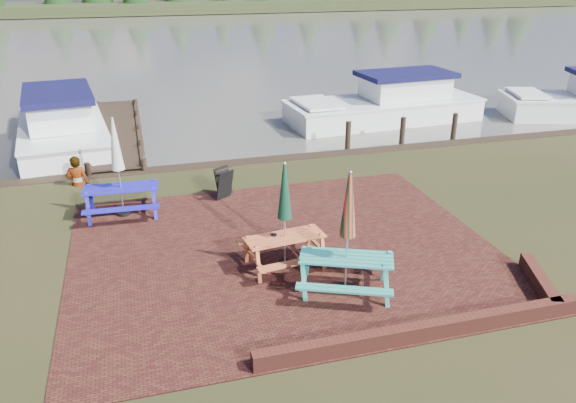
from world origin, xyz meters
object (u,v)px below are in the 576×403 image
(boat_near, at_px, (387,106))
(chalkboard, at_px, (224,183))
(boat_jetty, at_px, (62,127))
(picnic_table_teal, at_px, (347,252))
(picnic_table_red, at_px, (285,232))
(jetty, at_px, (117,131))
(person, at_px, (74,157))
(picnic_table_blue, at_px, (120,183))

(boat_near, bearing_deg, chalkboard, 126.44)
(chalkboard, xyz_separation_m, boat_jetty, (-4.55, 6.73, 0.07))
(picnic_table_teal, height_order, boat_jetty, picnic_table_teal)
(picnic_table_teal, bearing_deg, chalkboard, 129.07)
(boat_jetty, bearing_deg, chalkboard, -62.76)
(picnic_table_teal, bearing_deg, picnic_table_red, 148.55)
(jetty, bearing_deg, picnic_table_red, -72.97)
(boat_near, distance_m, person, 12.47)
(boat_jetty, relative_size, boat_near, 1.02)
(picnic_table_blue, bearing_deg, picnic_table_red, -45.43)
(chalkboard, relative_size, jetty, 0.09)
(chalkboard, height_order, boat_near, boat_near)
(picnic_table_teal, bearing_deg, boat_near, 85.28)
(jetty, bearing_deg, chalkboard, -68.38)
(picnic_table_teal, bearing_deg, person, 149.74)
(picnic_table_blue, height_order, boat_near, picnic_table_blue)
(chalkboard, distance_m, boat_near, 10.21)
(picnic_table_teal, bearing_deg, picnic_table_blue, 153.87)
(picnic_table_red, distance_m, boat_near, 12.78)
(jetty, xyz_separation_m, person, (-1.05, -4.96, 0.73))
(picnic_table_red, xyz_separation_m, boat_near, (7.19, 10.56, -0.35))
(picnic_table_red, height_order, person, picnic_table_red)
(picnic_table_teal, height_order, picnic_table_blue, picnic_table_blue)
(boat_near, xyz_separation_m, person, (-11.58, -4.61, 0.41))
(picnic_table_blue, relative_size, boat_jetty, 0.30)
(picnic_table_red, bearing_deg, boat_near, 48.47)
(picnic_table_blue, xyz_separation_m, boat_jetty, (-1.96, 7.14, -0.38))
(picnic_table_red, xyz_separation_m, person, (-4.39, 5.95, 0.06))
(chalkboard, distance_m, person, 4.34)
(picnic_table_blue, distance_m, chalkboard, 2.66)
(picnic_table_teal, distance_m, picnic_table_blue, 6.22)
(chalkboard, bearing_deg, boat_jetty, 91.20)
(picnic_table_red, relative_size, chalkboard, 2.79)
(boat_jetty, xyz_separation_m, boat_near, (12.32, -0.11, -0.05))
(picnic_table_red, relative_size, person, 1.33)
(chalkboard, xyz_separation_m, person, (-3.82, 2.02, 0.43))
(chalkboard, relative_size, person, 0.48)
(picnic_table_teal, distance_m, person, 8.89)
(boat_near, bearing_deg, boat_jetty, 85.47)
(jetty, distance_m, boat_near, 10.54)
(picnic_table_teal, bearing_deg, jetty, 132.63)
(picnic_table_teal, distance_m, chalkboard, 5.37)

